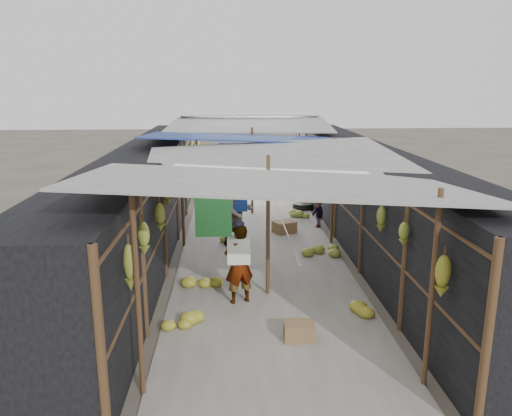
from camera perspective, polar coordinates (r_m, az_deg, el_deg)
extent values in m
plane|color=#6B6356|center=(6.79, 3.40, -19.95)|extent=(80.00, 80.00, 0.00)
cube|color=#9E998E|center=(12.70, 0.11, -3.45)|extent=(3.60, 16.00, 0.02)
cube|color=black|center=(12.55, -12.29, 1.41)|extent=(1.40, 15.00, 2.30)
cube|color=black|center=(12.84, 12.24, 1.69)|extent=(1.40, 15.00, 2.30)
cube|color=#876345|center=(7.83, 4.95, -13.88)|extent=(0.47, 0.39, 0.27)
cube|color=#876345|center=(13.12, 3.26, -2.21)|extent=(0.67, 0.62, 0.32)
cube|color=#876345|center=(14.56, -4.55, -0.73)|extent=(0.50, 0.44, 0.27)
cylinder|color=black|center=(15.74, 5.41, 0.23)|extent=(0.67, 0.67, 0.20)
imported|color=white|center=(8.80, -1.98, -6.45)|extent=(0.62, 0.51, 1.46)
imported|color=#2045A2|center=(12.01, -1.95, -0.45)|extent=(1.00, 0.94, 1.64)
imported|color=#524C47|center=(13.62, 7.06, -0.55)|extent=(0.45, 0.61, 0.85)
cylinder|color=brown|center=(6.23, -13.38, -9.96)|extent=(0.07, 0.07, 2.60)
cylinder|color=brown|center=(6.61, 19.46, -8.97)|extent=(0.07, 0.07, 2.60)
cylinder|color=brown|center=(8.98, 1.37, -2.18)|extent=(0.07, 0.07, 2.60)
cylinder|color=brown|center=(11.92, -8.43, 1.67)|extent=(0.07, 0.07, 2.60)
cylinder|color=brown|center=(12.12, 8.78, 1.86)|extent=(0.07, 0.07, 2.60)
cylinder|color=brown|center=(14.83, -0.43, 4.19)|extent=(0.07, 0.07, 2.60)
cylinder|color=brown|center=(17.81, -6.71, 5.71)|extent=(0.07, 0.07, 2.60)
cylinder|color=brown|center=(17.95, 4.89, 5.81)|extent=(0.07, 0.07, 2.60)
cube|color=#A1A19C|center=(6.76, 2.75, 2.96)|extent=(5.21, 3.19, 0.52)
cube|color=#A1A19C|center=(9.95, 2.02, 5.57)|extent=(5.23, 3.73, 0.50)
cube|color=navy|center=(13.19, -0.57, 8.03)|extent=(5.40, 3.60, 0.41)
cube|color=#A1A19C|center=(16.47, -0.74, 9.52)|extent=(5.37, 3.66, 0.27)
cube|color=#A1A19C|center=(18.86, -0.74, 10.36)|extent=(5.00, 1.99, 0.24)
cylinder|color=brown|center=(12.30, -9.27, 5.56)|extent=(0.06, 15.00, 0.06)
cylinder|color=brown|center=(12.52, 9.34, 5.70)|extent=(0.06, 15.00, 0.06)
cylinder|color=gray|center=(12.25, 0.11, 5.70)|extent=(0.02, 15.00, 0.02)
cube|color=#164694|center=(10.78, 1.88, 2.84)|extent=(0.55, 0.03, 0.65)
cube|color=navy|center=(15.63, -3.08, 6.33)|extent=(0.65, 0.03, 0.60)
cube|color=#AE1A45|center=(11.71, 3.63, 3.82)|extent=(0.50, 0.03, 0.60)
cube|color=#1A34AF|center=(12.97, -1.94, 4.81)|extent=(0.70, 0.03, 0.60)
cube|color=white|center=(15.28, 1.34, 6.27)|extent=(0.60, 0.03, 0.55)
cube|color=#267431|center=(8.17, -4.90, -0.93)|extent=(0.60, 0.03, 0.70)
ellipsoid|color=olive|center=(6.13, -14.26, -6.64)|extent=(0.14, 0.12, 0.60)
ellipsoid|color=olive|center=(7.09, -12.71, -3.41)|extent=(0.17, 0.14, 0.48)
ellipsoid|color=olive|center=(8.69, -10.92, -1.04)|extent=(0.19, 0.16, 0.51)
ellipsoid|color=olive|center=(9.78, -10.08, 1.57)|extent=(0.14, 0.12, 0.48)
ellipsoid|color=#9D9528|center=(11.34, -9.12, 2.70)|extent=(0.17, 0.14, 0.54)
ellipsoid|color=#9D9528|center=(12.96, -8.40, 4.37)|extent=(0.14, 0.12, 0.53)
ellipsoid|color=olive|center=(14.43, -7.87, 4.95)|extent=(0.16, 0.14, 0.50)
ellipsoid|color=olive|center=(15.82, -7.48, 6.65)|extent=(0.20, 0.17, 0.37)
ellipsoid|color=olive|center=(17.73, -7.01, 6.68)|extent=(0.16, 0.13, 0.44)
ellipsoid|color=#9D9528|center=(18.93, -6.78, 7.22)|extent=(0.17, 0.15, 0.40)
ellipsoid|color=#9D9528|center=(6.49, 20.54, -7.33)|extent=(0.19, 0.16, 0.55)
ellipsoid|color=olive|center=(7.68, 16.55, -2.85)|extent=(0.16, 0.14, 0.37)
ellipsoid|color=olive|center=(8.70, 14.13, -1.22)|extent=(0.16, 0.14, 0.46)
ellipsoid|color=olive|center=(10.24, 11.46, 2.24)|extent=(0.18, 0.15, 0.51)
ellipsoid|color=olive|center=(11.71, 9.60, 2.22)|extent=(0.16, 0.13, 0.58)
ellipsoid|color=olive|center=(13.50, 7.89, 5.39)|extent=(0.17, 0.15, 0.39)
ellipsoid|color=#9D9528|center=(14.88, 6.87, 5.92)|extent=(0.15, 0.13, 0.45)
ellipsoid|color=olive|center=(15.97, 6.18, 5.53)|extent=(0.18, 0.15, 0.52)
ellipsoid|color=#9D9528|center=(17.73, 5.25, 6.27)|extent=(0.19, 0.16, 0.57)
ellipsoid|color=#9D9528|center=(18.96, 4.71, 7.08)|extent=(0.20, 0.17, 0.55)
ellipsoid|color=#9D9528|center=(8.80, 13.11, -10.66)|extent=(0.72, 0.61, 0.36)
ellipsoid|color=olive|center=(11.48, 7.48, -4.59)|extent=(0.69, 0.59, 0.35)
ellipsoid|color=olive|center=(14.80, 5.08, -0.54)|extent=(0.49, 0.42, 0.24)
ellipsoid|color=#9D9528|center=(8.25, -8.59, -12.44)|extent=(0.58, 0.49, 0.29)
ellipsoid|color=olive|center=(17.29, -6.04, 1.67)|extent=(0.67, 0.57, 0.34)
ellipsoid|color=#9D9528|center=(9.87, -6.09, -7.85)|extent=(0.58, 0.49, 0.29)
ellipsoid|color=olive|center=(12.17, -2.98, -3.59)|extent=(0.56, 0.48, 0.28)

